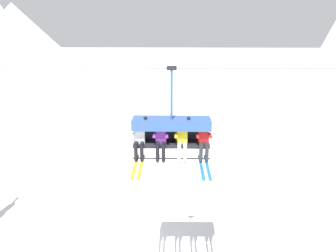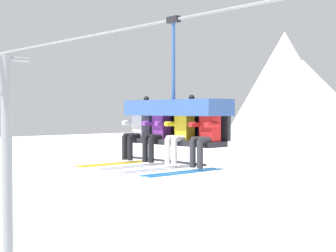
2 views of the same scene
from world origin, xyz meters
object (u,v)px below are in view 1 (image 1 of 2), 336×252
object	(u,v)px
skier_yellow	(182,139)
skier_red	(204,140)
skier_white	(139,138)
skier_purple	(161,139)
chairlift_chair	(171,127)

from	to	relation	value
skier_yellow	skier_red	xyz separation A→B (m)	(0.64, -0.01, -0.02)
skier_white	skier_red	xyz separation A→B (m)	(1.92, -0.01, -0.02)
skier_white	skier_yellow	distance (m)	1.28
skier_purple	skier_red	distance (m)	1.28
chairlift_chair	skier_white	bearing A→B (deg)	-167.41
chairlift_chair	skier_purple	distance (m)	0.49
chairlift_chair	skier_purple	size ratio (longest dim) A/B	1.60
skier_purple	skier_yellow	world-z (taller)	skier_yellow
skier_yellow	skier_purple	bearing A→B (deg)	-179.39
chairlift_chair	skier_white	size ratio (longest dim) A/B	1.60
skier_purple	skier_yellow	size ratio (longest dim) A/B	1.00
skier_purple	skier_red	xyz separation A→B (m)	(1.28, 0.00, 0.00)
chairlift_chair	skier_white	xyz separation A→B (m)	(-0.96, -0.21, -0.28)
skier_white	skier_red	size ratio (longest dim) A/B	1.00
chairlift_chair	skier_red	xyz separation A→B (m)	(0.96, -0.22, -0.30)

